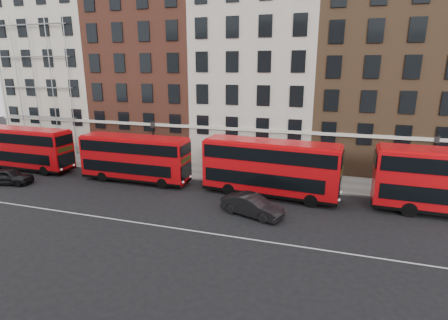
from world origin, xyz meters
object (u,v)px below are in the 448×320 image
(bus_a, at_px, (25,148))
(bus_b, at_px, (135,157))
(bus_c, at_px, (270,167))
(car_front, at_px, (252,205))
(car_rear, at_px, (9,176))

(bus_a, xyz_separation_m, bus_b, (12.85, -0.00, -0.03))
(bus_c, bearing_deg, bus_a, -175.39)
(bus_a, distance_m, bus_b, 12.85)
(bus_c, relative_size, car_front, 2.47)
(car_front, bearing_deg, bus_c, 12.13)
(bus_a, xyz_separation_m, bus_c, (25.37, 0.00, 0.15))
(bus_c, height_order, car_rear, bus_c)
(bus_b, relative_size, bus_c, 0.92)
(car_rear, bearing_deg, bus_c, -92.10)
(bus_a, height_order, bus_c, bus_c)
(bus_b, bearing_deg, bus_a, -179.56)
(bus_b, height_order, bus_c, bus_c)
(car_rear, distance_m, car_front, 22.71)
(bus_a, height_order, car_front, bus_a)
(bus_b, relative_size, car_front, 2.26)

